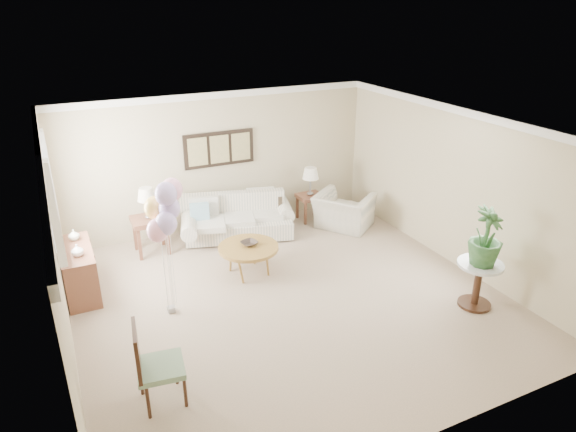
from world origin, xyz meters
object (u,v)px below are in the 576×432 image
Objects in this scene: coffee_table at (248,248)px; balloon_cluster at (164,210)px; armchair at (344,211)px; sofa at (238,220)px; accent_chair at (153,364)px.

coffee_table is 0.49× the size of balloon_cluster.
armchair is 4.20m from balloon_cluster.
sofa is at bearing 49.39° from balloon_cluster.
accent_chair is at bearing 90.28° from armchair.
sofa is 4.36m from accent_chair.
coffee_table is (-0.34, -1.42, 0.14)m from sofa.
balloon_cluster is at bearing -157.05° from coffee_table.
balloon_cluster is at bearing -130.61° from sofa.
balloon_cluster reaches higher than armchair.
sofa is 2.43× the size of coffee_table.
balloon_cluster reaches higher than coffee_table.
armchair is 1.01× the size of accent_chair.
armchair is (2.34, 0.91, -0.12)m from coffee_table.
accent_chair is 0.51× the size of balloon_cluster.
coffee_table is 3.01m from accent_chair.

